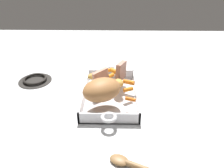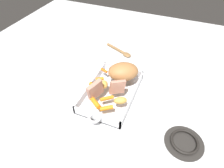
{
  "view_description": "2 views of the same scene",
  "coord_description": "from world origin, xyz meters",
  "px_view_note": "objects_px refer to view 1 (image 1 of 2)",
  "views": [
    {
      "loc": [
        -0.82,
        -0.02,
        0.54
      ],
      "look_at": [
        -0.01,
        -0.01,
        0.07
      ],
      "focal_mm": 34.89,
      "sensor_mm": 36.0,
      "label": 1
    },
    {
      "loc": [
        0.63,
        0.26,
        0.73
      ],
      "look_at": [
        -0.01,
        -0.0,
        0.06
      ],
      "focal_mm": 30.34,
      "sensor_mm": 36.0,
      "label": 2
    }
  ],
  "objects_px": {
    "serving_spoon": "(136,166)",
    "stove_burner_rear": "(35,80)",
    "baby_carrot_long": "(116,72)",
    "potato_golden_small": "(119,83)",
    "baby_carrot_center_left": "(130,99)",
    "pork_roast": "(102,90)",
    "baby_carrot_center_right": "(128,89)",
    "roasting_dish": "(110,95)",
    "baby_carrot_southeast": "(108,77)",
    "roast_slice_thin": "(121,71)",
    "potato_corner": "(94,76)",
    "baby_carrot_short": "(129,82)",
    "baby_carrot_southwest": "(104,71)",
    "roast_slice_thick": "(101,78)"
  },
  "relations": [
    {
      "from": "baby_carrot_southwest",
      "to": "serving_spoon",
      "type": "xyz_separation_m",
      "value": [
        -0.52,
        -0.12,
        -0.05
      ]
    },
    {
      "from": "roast_slice_thick",
      "to": "potato_golden_small",
      "type": "height_order",
      "value": "roast_slice_thick"
    },
    {
      "from": "roast_slice_thin",
      "to": "potato_corner",
      "type": "xyz_separation_m",
      "value": [
        -0.0,
        0.13,
        -0.02
      ]
    },
    {
      "from": "stove_burner_rear",
      "to": "baby_carrot_short",
      "type": "bearing_deg",
      "value": -103.27
    },
    {
      "from": "stove_burner_rear",
      "to": "serving_spoon",
      "type": "height_order",
      "value": "stove_burner_rear"
    },
    {
      "from": "baby_carrot_center_left",
      "to": "stove_burner_rear",
      "type": "distance_m",
      "value": 0.53
    },
    {
      "from": "roast_slice_thin",
      "to": "baby_carrot_center_right",
      "type": "distance_m",
      "value": 0.12
    },
    {
      "from": "baby_carrot_long",
      "to": "potato_golden_small",
      "type": "distance_m",
      "value": 0.12
    },
    {
      "from": "baby_carrot_center_left",
      "to": "stove_burner_rear",
      "type": "height_order",
      "value": "baby_carrot_center_left"
    },
    {
      "from": "roast_slice_thick",
      "to": "baby_carrot_center_left",
      "type": "distance_m",
      "value": 0.18
    },
    {
      "from": "baby_carrot_southeast",
      "to": "stove_burner_rear",
      "type": "bearing_deg",
      "value": 80.98
    },
    {
      "from": "baby_carrot_center_right",
      "to": "potato_corner",
      "type": "relative_size",
      "value": 0.68
    },
    {
      "from": "serving_spoon",
      "to": "baby_carrot_center_left",
      "type": "bearing_deg",
      "value": -66.07
    },
    {
      "from": "baby_carrot_short",
      "to": "baby_carrot_center_left",
      "type": "height_order",
      "value": "baby_carrot_short"
    },
    {
      "from": "roast_slice_thick",
      "to": "baby_carrot_southeast",
      "type": "relative_size",
      "value": 1.15
    },
    {
      "from": "roasting_dish",
      "to": "baby_carrot_southeast",
      "type": "distance_m",
      "value": 0.1
    },
    {
      "from": "baby_carrot_long",
      "to": "serving_spoon",
      "type": "height_order",
      "value": "baby_carrot_long"
    },
    {
      "from": "roasting_dish",
      "to": "potato_golden_small",
      "type": "height_order",
      "value": "potato_golden_small"
    },
    {
      "from": "serving_spoon",
      "to": "stove_burner_rear",
      "type": "bearing_deg",
      "value": -24.55
    },
    {
      "from": "baby_carrot_southeast",
      "to": "roast_slice_thick",
      "type": "bearing_deg",
      "value": 155.04
    },
    {
      "from": "pork_roast",
      "to": "baby_carrot_center_right",
      "type": "xyz_separation_m",
      "value": [
        0.06,
        -0.11,
        -0.04
      ]
    },
    {
      "from": "roasting_dish",
      "to": "baby_carrot_center_right",
      "type": "distance_m",
      "value": 0.09
    },
    {
      "from": "roast_slice_thin",
      "to": "baby_carrot_long",
      "type": "distance_m",
      "value": 0.06
    },
    {
      "from": "baby_carrot_center_right",
      "to": "roast_slice_thin",
      "type": "bearing_deg",
      "value": 14.62
    },
    {
      "from": "baby_carrot_southeast",
      "to": "potato_golden_small",
      "type": "distance_m",
      "value": 0.09
    },
    {
      "from": "baby_carrot_southeast",
      "to": "stove_burner_rear",
      "type": "relative_size",
      "value": 0.39
    },
    {
      "from": "baby_carrot_center_left",
      "to": "serving_spoon",
      "type": "xyz_separation_m",
      "value": [
        -0.28,
        -0.0,
        -0.05
      ]
    },
    {
      "from": "stove_burner_rear",
      "to": "baby_carrot_center_left",
      "type": "bearing_deg",
      "value": -117.39
    },
    {
      "from": "baby_carrot_southeast",
      "to": "baby_carrot_short",
      "type": "bearing_deg",
      "value": -118.38
    },
    {
      "from": "stove_burner_rear",
      "to": "pork_roast",
      "type": "bearing_deg",
      "value": -123.16
    },
    {
      "from": "baby_carrot_center_right",
      "to": "baby_carrot_center_left",
      "type": "height_order",
      "value": "baby_carrot_center_right"
    },
    {
      "from": "roast_slice_thick",
      "to": "baby_carrot_southeast",
      "type": "height_order",
      "value": "roast_slice_thick"
    },
    {
      "from": "baby_carrot_southeast",
      "to": "baby_carrot_center_left",
      "type": "distance_m",
      "value": 0.21
    },
    {
      "from": "baby_carrot_southwest",
      "to": "potato_golden_small",
      "type": "bearing_deg",
      "value": -151.07
    },
    {
      "from": "baby_carrot_long",
      "to": "serving_spoon",
      "type": "distance_m",
      "value": 0.52
    },
    {
      "from": "roast_slice_thin",
      "to": "potato_corner",
      "type": "distance_m",
      "value": 0.13
    },
    {
      "from": "baby_carrot_short",
      "to": "roast_slice_thick",
      "type": "bearing_deg",
      "value": 95.13
    },
    {
      "from": "baby_carrot_short",
      "to": "serving_spoon",
      "type": "relative_size",
      "value": 0.25
    },
    {
      "from": "pork_roast",
      "to": "stove_burner_rear",
      "type": "distance_m",
      "value": 0.44
    },
    {
      "from": "baby_carrot_short",
      "to": "baby_carrot_southwest",
      "type": "bearing_deg",
      "value": 47.63
    },
    {
      "from": "roasting_dish",
      "to": "stove_burner_rear",
      "type": "relative_size",
      "value": 2.77
    },
    {
      "from": "pork_roast",
      "to": "potato_golden_small",
      "type": "height_order",
      "value": "pork_roast"
    },
    {
      "from": "roasting_dish",
      "to": "baby_carrot_southeast",
      "type": "height_order",
      "value": "baby_carrot_southeast"
    },
    {
      "from": "roast_slice_thick",
      "to": "baby_carrot_center_right",
      "type": "xyz_separation_m",
      "value": [
        -0.05,
        -0.12,
        -0.03
      ]
    },
    {
      "from": "baby_carrot_short",
      "to": "potato_golden_small",
      "type": "height_order",
      "value": "potato_golden_small"
    },
    {
      "from": "pork_roast",
      "to": "roast_slice_thin",
      "type": "bearing_deg",
      "value": -24.68
    },
    {
      "from": "baby_carrot_southwest",
      "to": "baby_carrot_southeast",
      "type": "xyz_separation_m",
      "value": [
        -0.06,
        -0.02,
        -0.0
      ]
    },
    {
      "from": "baby_carrot_short",
      "to": "baby_carrot_long",
      "type": "bearing_deg",
      "value": 30.08
    },
    {
      "from": "baby_carrot_short",
      "to": "baby_carrot_southeast",
      "type": "height_order",
      "value": "same"
    },
    {
      "from": "roasting_dish",
      "to": "baby_carrot_southeast",
      "type": "relative_size",
      "value": 7.03
    }
  ]
}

